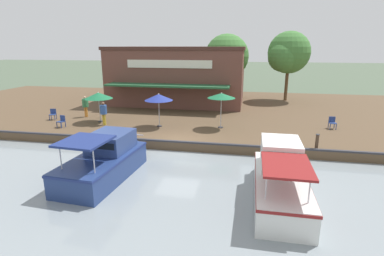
{
  "coord_description": "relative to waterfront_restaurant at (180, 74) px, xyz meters",
  "views": [
    {
      "loc": [
        16.72,
        4.06,
        6.25
      ],
      "look_at": [
        -1.0,
        0.72,
        1.3
      ],
      "focal_mm": 28.0,
      "sensor_mm": 36.0,
      "label": 1
    }
  ],
  "objects": [
    {
      "name": "ground_plane",
      "position": [
        13.94,
        3.0,
        -3.4
      ],
      "size": [
        220.0,
        220.0,
        0.0
      ],
      "primitive_type": "plane",
      "color": "#4C5B47"
    },
    {
      "name": "quay_deck",
      "position": [
        2.94,
        3.0,
        -3.1
      ],
      "size": [
        22.0,
        56.0,
        0.6
      ],
      "primitive_type": "cube",
      "color": "brown",
      "rests_on": "ground"
    },
    {
      "name": "quay_edge_fender",
      "position": [
        13.84,
        3.0,
        -2.75
      ],
      "size": [
        0.2,
        50.4,
        0.1
      ],
      "primitive_type": "cube",
      "color": "#2D2D33",
      "rests_on": "quay_deck"
    },
    {
      "name": "waterfront_restaurant",
      "position": [
        0.0,
        0.0,
        0.0
      ],
      "size": [
        10.63,
        13.2,
        5.6
      ],
      "color": "brown",
      "rests_on": "quay_deck"
    },
    {
      "name": "patio_umbrella_by_entrance",
      "position": [
        9.98,
        5.24,
        -0.49
      ],
      "size": [
        1.94,
        1.94,
        2.53
      ],
      "color": "#B7B7B7",
      "rests_on": "quay_deck"
    },
    {
      "name": "patio_umbrella_near_quay_edge",
      "position": [
        9.93,
        -4.06,
        -0.77
      ],
      "size": [
        2.1,
        2.1,
        2.31
      ],
      "color": "#B7B7B7",
      "rests_on": "quay_deck"
    },
    {
      "name": "patio_umbrella_back_row",
      "position": [
        10.46,
        0.84,
        -0.66
      ],
      "size": [
        2.0,
        2.0,
        2.41
      ],
      "color": "#B7B7B7",
      "rests_on": "quay_deck"
    },
    {
      "name": "cafe_chair_far_corner_seat",
      "position": [
        9.97,
        -8.07,
        -2.33
      ],
      "size": [
        0.55,
        0.55,
        0.85
      ],
      "color": "navy",
      "rests_on": "quay_deck"
    },
    {
      "name": "cafe_chair_beside_entrance",
      "position": [
        8.76,
        13.0,
        -2.33
      ],
      "size": [
        0.47,
        0.47,
        0.85
      ],
      "color": "navy",
      "rests_on": "quay_deck"
    },
    {
      "name": "cafe_chair_facing_river",
      "position": [
        11.93,
        -6.02,
        -2.33
      ],
      "size": [
        0.52,
        0.52,
        0.85
      ],
      "color": "navy",
      "rests_on": "quay_deck"
    },
    {
      "name": "person_at_quay_edge",
      "position": [
        8.6,
        -5.99,
        -1.72
      ],
      "size": [
        0.49,
        0.49,
        1.73
      ],
      "color": "orange",
      "rests_on": "quay_deck"
    },
    {
      "name": "person_near_entrance",
      "position": [
        10.82,
        -3.28,
        -1.72
      ],
      "size": [
        0.49,
        0.49,
        1.73
      ],
      "color": "gold",
      "rests_on": "quay_deck"
    },
    {
      "name": "motorboat_fourth_along",
      "position": [
        17.75,
        0.43,
        -2.54
      ],
      "size": [
        6.22,
        2.69,
        2.3
      ],
      "color": "navy",
      "rests_on": "river_water"
    },
    {
      "name": "motorboat_outer_channel",
      "position": [
        18.41,
        8.54,
        -2.51
      ],
      "size": [
        6.54,
        2.1,
        2.32
      ],
      "color": "white",
      "rests_on": "river_water"
    },
    {
      "name": "mooring_post",
      "position": [
        13.59,
        11.01,
        -2.35
      ],
      "size": [
        0.22,
        0.22,
        0.89
      ],
      "color": "#473323",
      "rests_on": "quay_deck"
    },
    {
      "name": "tree_behind_restaurant",
      "position": [
        -2.35,
        10.85,
        2.09
      ],
      "size": [
        4.54,
        4.32,
        7.17
      ],
      "color": "brown",
      "rests_on": "quay_deck"
    },
    {
      "name": "tree_upstream_bank",
      "position": [
        -2.23,
        4.42,
        1.65
      ],
      "size": [
        4.94,
        4.71,
        6.94
      ],
      "color": "brown",
      "rests_on": "quay_deck"
    }
  ]
}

